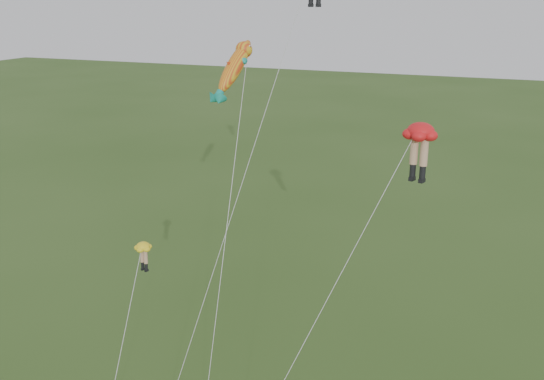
% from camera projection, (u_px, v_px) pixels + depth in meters
% --- Properties ---
extents(legs_kite_red_mid, '(7.43, 7.73, 15.74)m').
position_uv_depth(legs_kite_red_mid, '(418.00, 140.00, 27.15)').
color(legs_kite_red_mid, red).
rests_on(legs_kite_red_mid, ground).
extents(legs_kite_yellow, '(1.20, 6.21, 8.95)m').
position_uv_depth(legs_kite_yellow, '(141.00, 258.00, 31.32)').
color(legs_kite_yellow, yellow).
rests_on(legs_kite_yellow, ground).
extents(fish_kite, '(1.73, 7.74, 19.27)m').
position_uv_depth(fish_kite, '(235.00, 68.00, 29.96)').
color(fish_kite, gold).
rests_on(fish_kite, ground).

